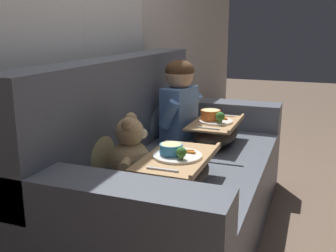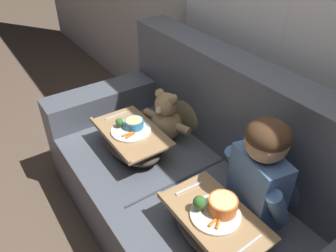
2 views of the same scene
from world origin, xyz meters
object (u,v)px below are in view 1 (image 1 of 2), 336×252
object	(u,v)px
throw_pillow_behind_teddy	(96,143)
lap_tray_child	(215,131)
couch	(165,172)
lap_tray_teddy	(177,170)
teddy_bear	(131,152)
throw_pillow_behind_child	(153,114)
child_figure	(180,97)

from	to	relation	value
throw_pillow_behind_teddy	lap_tray_child	world-z (taller)	throw_pillow_behind_teddy
couch	throw_pillow_behind_teddy	world-z (taller)	couch
couch	lap_tray_teddy	distance (m)	0.46
teddy_bear	lap_tray_teddy	size ratio (longest dim) A/B	0.71
throw_pillow_behind_child	lap_tray_teddy	xyz separation A→B (m)	(-0.74, -0.44, -0.08)
throw_pillow_behind_child	child_figure	distance (m)	0.23
throw_pillow_behind_teddy	child_figure	xyz separation A→B (m)	(0.74, -0.19, 0.13)
throw_pillow_behind_teddy	couch	bearing A→B (deg)	-31.93
throw_pillow_behind_child	lap_tray_teddy	size ratio (longest dim) A/B	0.73
throw_pillow_behind_teddy	teddy_bear	bearing A→B (deg)	-89.63
throw_pillow_behind_child	throw_pillow_behind_teddy	bearing A→B (deg)	180.00
throw_pillow_behind_teddy	lap_tray_teddy	xyz separation A→B (m)	(-0.00, -0.44, -0.08)
child_figure	lap_tray_teddy	size ratio (longest dim) A/B	1.08
couch	teddy_bear	bearing A→B (deg)	174.62
throw_pillow_behind_teddy	lap_tray_child	size ratio (longest dim) A/B	0.72
throw_pillow_behind_child	teddy_bear	xyz separation A→B (m)	(-0.74, -0.20, -0.03)
throw_pillow_behind_child	lap_tray_child	size ratio (longest dim) A/B	0.75
throw_pillow_behind_child	lap_tray_child	distance (m)	0.44
teddy_bear	lap_tray_child	distance (m)	0.78
throw_pillow_behind_teddy	lap_tray_child	xyz separation A→B (m)	(0.74, -0.44, -0.08)
teddy_bear	lap_tray_teddy	distance (m)	0.25
couch	throw_pillow_behind_teddy	xyz separation A→B (m)	(-0.37, 0.23, 0.26)
lap_tray_child	throw_pillow_behind_child	bearing A→B (deg)	89.93
couch	child_figure	size ratio (longest dim) A/B	3.61
throw_pillow_behind_child	child_figure	xyz separation A→B (m)	(-0.00, -0.19, 0.13)
teddy_bear	lap_tray_teddy	world-z (taller)	teddy_bear
throw_pillow_behind_child	child_figure	world-z (taller)	child_figure
teddy_bear	lap_tray_child	world-z (taller)	teddy_bear
couch	throw_pillow_behind_teddy	bearing A→B (deg)	148.07
throw_pillow_behind_child	child_figure	bearing A→B (deg)	-90.05
throw_pillow_behind_child	teddy_bear	world-z (taller)	throw_pillow_behind_child
lap_tray_child	lap_tray_teddy	world-z (taller)	lap_tray_child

